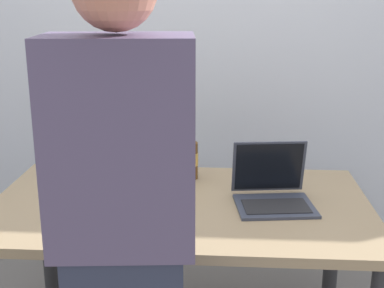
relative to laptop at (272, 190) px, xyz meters
name	(u,v)px	position (x,y,z in m)	size (l,w,h in m)	color
desk	(181,222)	(-0.38, -0.02, -0.15)	(1.56, 0.90, 0.71)	#9E8460
laptop	(272,190)	(0.00, 0.00, 0.00)	(0.34, 0.33, 0.24)	#383D4C
beer_bottle_green	(149,153)	(-0.55, 0.25, 0.07)	(0.06, 0.06, 0.32)	#472B14
beer_bottle_dark	(150,165)	(-0.52, 0.12, 0.06)	(0.07, 0.07, 0.29)	#333333
beer_bottle_brown	(190,156)	(-0.36, 0.27, 0.06)	(0.07, 0.07, 0.29)	brown
beer_bottle_amber	(168,158)	(-0.45, 0.19, 0.07)	(0.07, 0.07, 0.31)	#1E5123
person_figure	(124,241)	(-0.47, -0.71, 0.11)	(0.41, 0.33, 1.70)	#2D3347
back_wall	(194,39)	(-0.38, 0.89, 0.53)	(6.00, 0.10, 2.60)	silver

